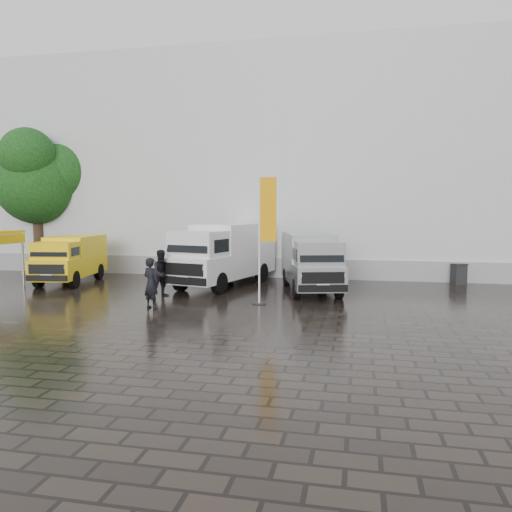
# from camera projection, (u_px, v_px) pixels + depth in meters

# --- Properties ---
(ground) EXTENTS (120.00, 120.00, 0.00)m
(ground) POSITION_uv_depth(u_px,v_px,m) (236.00, 306.00, 18.00)
(ground) COLOR black
(ground) RESTS_ON ground
(exhibition_hall) EXTENTS (44.00, 16.00, 12.00)m
(exhibition_hall) POSITION_uv_depth(u_px,v_px,m) (325.00, 172.00, 32.65)
(exhibition_hall) COLOR silver
(exhibition_hall) RESTS_ON ground
(hall_plinth) EXTENTS (44.00, 0.15, 1.00)m
(hall_plinth) POSITION_uv_depth(u_px,v_px,m) (312.00, 269.00, 25.30)
(hall_plinth) COLOR gray
(hall_plinth) RESTS_ON ground
(van_yellow) EXTENTS (2.54, 5.03, 2.22)m
(van_yellow) POSITION_uv_depth(u_px,v_px,m) (70.00, 260.00, 23.72)
(van_yellow) COLOR yellow
(van_yellow) RESTS_ON ground
(van_white) EXTENTS (3.72, 6.86, 2.83)m
(van_white) POSITION_uv_depth(u_px,v_px,m) (224.00, 255.00, 22.75)
(van_white) COLOR white
(van_white) RESTS_ON ground
(van_silver) EXTENTS (3.27, 5.95, 2.45)m
(van_silver) POSITION_uv_depth(u_px,v_px,m) (311.00, 263.00, 21.23)
(van_silver) COLOR #AEB1B3
(van_silver) RESTS_ON ground
(flagpole) EXTENTS (0.88, 0.50, 4.83)m
(flagpole) POSITION_uv_depth(u_px,v_px,m) (264.00, 231.00, 18.15)
(flagpole) COLOR black
(flagpole) RESTS_ON ground
(tree) EXTENTS (4.56, 4.56, 8.19)m
(tree) POSITION_uv_depth(u_px,v_px,m) (37.00, 179.00, 28.24)
(tree) COLOR black
(tree) RESTS_ON ground
(wheelie_bin) EXTENTS (0.75, 0.75, 0.98)m
(wheelie_bin) POSITION_uv_depth(u_px,v_px,m) (459.00, 274.00, 23.26)
(wheelie_bin) COLOR black
(wheelie_bin) RESTS_ON ground
(person_front) EXTENTS (0.78, 0.66, 1.81)m
(person_front) POSITION_uv_depth(u_px,v_px,m) (151.00, 283.00, 17.48)
(person_front) COLOR black
(person_front) RESTS_ON ground
(person_tent) EXTENTS (1.14, 1.14, 1.87)m
(person_tent) POSITION_uv_depth(u_px,v_px,m) (162.00, 273.00, 20.02)
(person_tent) COLOR black
(person_tent) RESTS_ON ground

